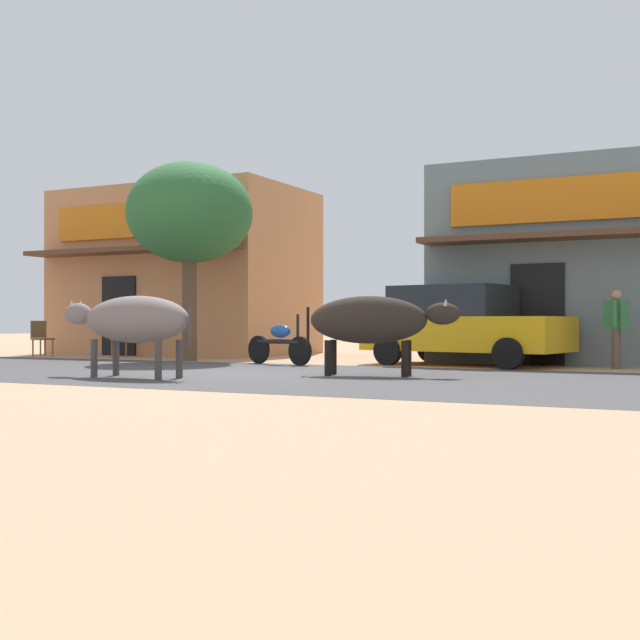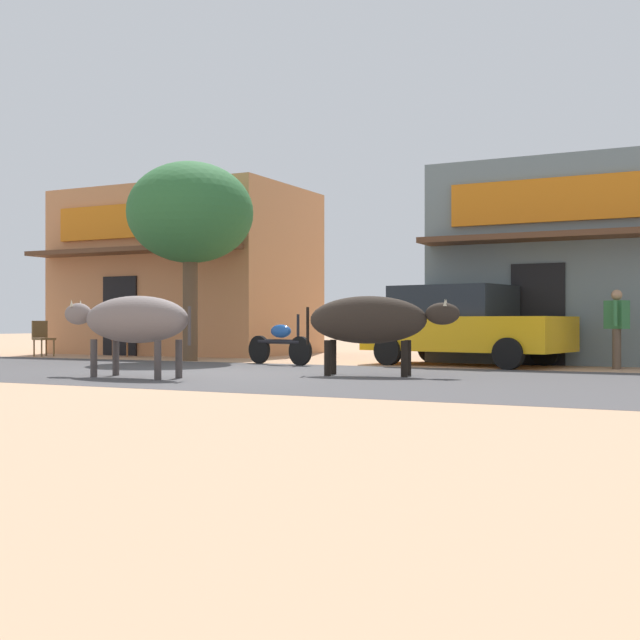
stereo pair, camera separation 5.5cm
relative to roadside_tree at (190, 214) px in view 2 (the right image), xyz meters
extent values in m
plane|color=tan|center=(3.22, -3.58, -3.37)|extent=(80.00, 80.00, 0.00)
cube|color=#464446|center=(3.22, -3.58, -3.37)|extent=(72.00, 6.56, 0.00)
cube|color=tan|center=(-2.78, 3.76, -1.09)|extent=(6.65, 4.18, 4.56)
cube|color=orange|center=(-2.78, 1.61, 0.18)|extent=(5.32, 0.10, 0.90)
cube|color=brown|center=(-2.78, 1.22, -0.64)|extent=(6.39, 0.90, 0.12)
cube|color=black|center=(-3.44, 1.64, -2.32)|extent=(1.10, 0.06, 2.10)
cube|color=slate|center=(8.28, 3.76, -1.20)|extent=(6.43, 4.18, 4.35)
cube|color=orange|center=(8.28, 1.61, 0.02)|extent=(5.15, 0.10, 0.90)
cube|color=brown|center=(8.28, 1.22, -0.76)|extent=(6.17, 0.90, 0.12)
cube|color=black|center=(7.54, 1.64, -2.32)|extent=(1.10, 0.06, 2.10)
cylinder|color=brown|center=(0.00, 0.00, -2.14)|extent=(0.34, 0.34, 2.46)
ellipsoid|color=#2C6533|center=(0.00, 0.00, 0.03)|extent=(2.89, 2.89, 2.31)
cube|color=gold|center=(6.25, 0.85, -2.72)|extent=(4.32, 2.49, 0.70)
cube|color=#1E2328|center=(5.95, 0.91, -2.05)|extent=(2.49, 2.03, 0.64)
cylinder|color=black|center=(7.71, 1.50, -3.07)|extent=(0.62, 0.28, 0.60)
cylinder|color=black|center=(7.39, -0.27, -3.07)|extent=(0.62, 0.28, 0.60)
cylinder|color=black|center=(5.11, 1.97, -3.07)|extent=(0.62, 0.28, 0.60)
cylinder|color=black|center=(4.79, 0.20, -3.07)|extent=(0.62, 0.28, 0.60)
cylinder|color=black|center=(3.24, -0.73, -3.07)|extent=(0.60, 0.25, 0.60)
cylinder|color=black|center=(2.06, -0.37, -3.07)|extent=(0.60, 0.25, 0.60)
cylinder|color=black|center=(2.65, -0.55, -2.89)|extent=(1.21, 0.45, 0.10)
ellipsoid|color=#1E4C99|center=(2.70, -0.56, -2.67)|extent=(0.61, 0.39, 0.28)
cylinder|color=black|center=(3.18, -0.71, -2.62)|extent=(0.06, 0.06, 0.60)
ellipsoid|color=slate|center=(2.61, -5.15, -2.44)|extent=(2.11, 0.84, 0.75)
ellipsoid|color=slate|center=(1.33, -5.07, -2.34)|extent=(0.58, 0.31, 0.36)
cone|color=beige|center=(1.27, -5.17, -2.16)|extent=(0.06, 0.06, 0.12)
cone|color=beige|center=(1.28, -4.97, -2.16)|extent=(0.06, 0.06, 0.12)
cylinder|color=#463E3C|center=(1.92, -5.36, -3.06)|extent=(0.11, 0.11, 0.61)
cylinder|color=#463E3C|center=(1.95, -4.86, -3.06)|extent=(0.11, 0.11, 0.61)
cylinder|color=#463E3C|center=(3.26, -5.44, -3.06)|extent=(0.11, 0.11, 0.61)
cylinder|color=#463E3C|center=(3.30, -4.95, -3.06)|extent=(0.11, 0.11, 0.61)
cylinder|color=#463E3C|center=(3.69, -5.22, -2.54)|extent=(0.05, 0.05, 0.60)
ellipsoid|color=#2C241D|center=(5.73, -3.04, -2.44)|extent=(2.05, 1.02, 0.79)
ellipsoid|color=#2C241D|center=(6.93, -2.77, -2.34)|extent=(0.61, 0.39, 0.36)
cone|color=beige|center=(6.96, -2.66, -2.16)|extent=(0.06, 0.06, 0.12)
cone|color=beige|center=(7.00, -2.86, -2.16)|extent=(0.06, 0.06, 0.12)
cylinder|color=black|center=(6.31, -2.69, -3.07)|extent=(0.11, 0.11, 0.59)
cylinder|color=black|center=(6.40, -3.11, -3.07)|extent=(0.11, 0.11, 0.59)
cylinder|color=black|center=(5.06, -2.97, -3.07)|extent=(0.11, 0.11, 0.59)
cylinder|color=black|center=(5.15, -3.38, -3.07)|extent=(0.11, 0.11, 0.59)
cylinder|color=black|center=(4.72, -3.26, -2.54)|extent=(0.05, 0.05, 0.63)
cylinder|color=brown|center=(9.17, 0.99, -2.99)|extent=(0.14, 0.14, 0.76)
cylinder|color=brown|center=(9.17, 0.81, -2.99)|extent=(0.14, 0.14, 0.76)
cube|color=#33723F|center=(9.17, 0.90, -2.34)|extent=(0.48, 0.42, 0.54)
sphere|color=tan|center=(9.17, 0.90, -1.97)|extent=(0.21, 0.21, 0.21)
cylinder|color=#33723F|center=(9.17, 1.16, -2.31)|extent=(0.09, 0.09, 0.48)
cylinder|color=#33723F|center=(9.17, 0.64, -2.31)|extent=(0.09, 0.09, 0.48)
cube|color=brown|center=(-4.78, 0.29, -2.92)|extent=(0.53, 0.53, 0.05)
cube|color=brown|center=(-4.98, 0.33, -2.67)|extent=(0.14, 0.44, 0.44)
cylinder|color=brown|center=(-4.57, 0.42, -3.15)|extent=(0.04, 0.04, 0.43)
cylinder|color=brown|center=(-4.65, 0.08, -3.15)|extent=(0.04, 0.04, 0.43)
cylinder|color=brown|center=(-4.91, 0.50, -3.15)|extent=(0.04, 0.04, 0.43)
cylinder|color=brown|center=(-4.99, 0.16, -3.15)|extent=(0.04, 0.04, 0.43)
cube|color=brown|center=(-2.88, 0.99, -2.92)|extent=(0.62, 0.62, 0.05)
cube|color=brown|center=(-2.72, 1.11, -2.67)|extent=(0.30, 0.37, 0.44)
cylinder|color=brown|center=(-2.90, 0.74, -3.15)|extent=(0.04, 0.04, 0.43)
cylinder|color=brown|center=(-3.12, 1.02, -3.15)|extent=(0.04, 0.04, 0.43)
cylinder|color=brown|center=(-2.63, 0.96, -3.15)|extent=(0.04, 0.04, 0.43)
cylinder|color=brown|center=(-2.85, 1.24, -3.15)|extent=(0.04, 0.04, 0.43)
camera|label=1|loc=(11.14, -15.78, -2.47)|focal=46.82mm
camera|label=2|loc=(11.19, -15.75, -2.47)|focal=46.82mm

